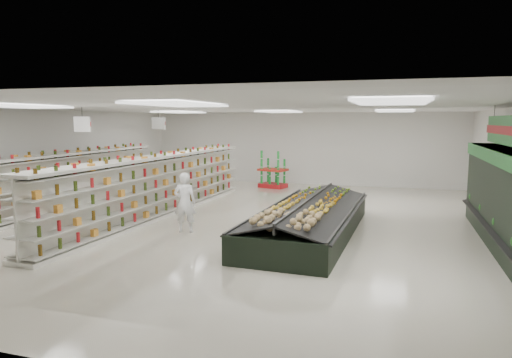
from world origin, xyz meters
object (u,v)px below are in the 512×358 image
(shopper_main, at_px, (185,202))
(shopper_background, at_px, (160,177))
(soda_endcap, at_px, (273,171))
(gondola_left, at_px, (51,186))
(produce_island, at_px, (309,218))
(gondola_center, at_px, (159,188))

(shopper_main, relative_size, shopper_background, 0.97)
(soda_endcap, xyz_separation_m, shopper_background, (-3.25, -3.83, 0.10))
(shopper_background, bearing_deg, soda_endcap, -16.36)
(shopper_main, xyz_separation_m, shopper_background, (-3.16, 4.42, 0.02))
(gondola_left, distance_m, soda_endcap, 8.89)
(produce_island, bearing_deg, gondola_left, 178.36)
(gondola_center, height_order, shopper_background, gondola_center)
(produce_island, bearing_deg, soda_endcap, 111.66)
(soda_endcap, distance_m, shopper_main, 8.25)
(gondola_center, distance_m, shopper_background, 3.14)
(produce_island, distance_m, shopper_main, 3.18)
(gondola_left, relative_size, soda_endcap, 7.33)
(gondola_left, distance_m, gondola_center, 3.42)
(produce_island, height_order, soda_endcap, soda_endcap)
(gondola_left, relative_size, gondola_center, 1.01)
(soda_endcap, bearing_deg, gondola_center, -104.89)
(gondola_center, distance_m, shopper_main, 2.35)
(gondola_center, bearing_deg, shopper_background, 120.44)
(produce_island, xyz_separation_m, shopper_main, (-3.07, -0.74, 0.36))
(produce_island, bearing_deg, shopper_background, 149.47)
(gondola_left, bearing_deg, soda_endcap, 54.27)
(gondola_left, distance_m, shopper_main, 5.10)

